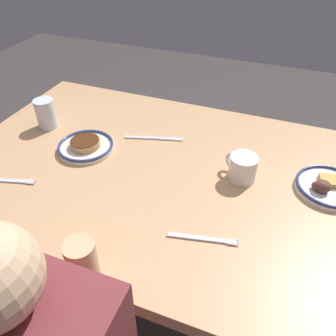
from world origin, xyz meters
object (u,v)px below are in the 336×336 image
drinking_glass (46,115)px  butter_knife (154,138)px  coffee_mug (242,167)px  fork_near (203,239)px  plate_near_main (86,146)px  fork_far (6,181)px  plate_center_pancakes (328,186)px

drinking_glass → butter_knife: 0.45m
coffee_mug → fork_near: size_ratio=0.58×
drinking_glass → plate_near_main: bearing=159.7°
plate_near_main → fork_near: (-0.53, 0.26, -0.01)m
plate_near_main → butter_knife: (-0.21, -0.16, -0.01)m
plate_near_main → fork_far: (0.15, 0.26, -0.01)m
plate_center_pancakes → coffee_mug: coffee_mug is taller
fork_near → butter_knife: 0.52m
fork_far → coffee_mug: bearing=-157.7°
plate_near_main → butter_knife: bearing=-143.3°
plate_center_pancakes → coffee_mug: 0.28m
coffee_mug → drinking_glass: 0.81m
fork_near → fork_far: (0.68, -0.00, -0.00)m
fork_near → butter_knife: (0.32, -0.41, -0.00)m
plate_near_main → drinking_glass: size_ratio=1.75×
coffee_mug → butter_knife: coffee_mug is taller
plate_near_main → butter_knife: 0.26m
drinking_glass → butter_knife: drinking_glass is taller
plate_near_main → fork_near: size_ratio=1.06×
drinking_glass → coffee_mug: bearing=177.0°
fork_near → fork_far: bearing=-0.1°
coffee_mug → fork_far: bearing=22.3°
plate_center_pancakes → butter_knife: 0.64m
plate_near_main → fork_near: 0.59m
fork_far → plate_near_main: bearing=-120.5°
plate_center_pancakes → drinking_glass: (1.08, -0.00, 0.04)m
plate_near_main → coffee_mug: (-0.57, -0.04, 0.03)m
plate_center_pancakes → coffee_mug: bearing=8.4°
fork_near → butter_knife: size_ratio=0.88×
butter_knife → plate_near_main: bearing=36.7°
plate_center_pancakes → drinking_glass: size_ratio=1.78×
coffee_mug → plate_near_main: bearing=4.2°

